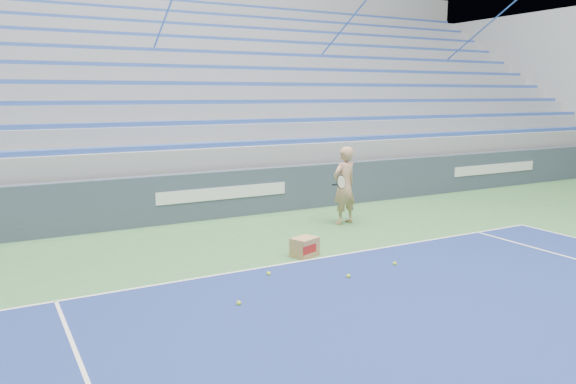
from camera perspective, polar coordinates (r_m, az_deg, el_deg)
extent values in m
cube|color=white|center=(9.85, 2.15, -6.90)|extent=(10.97, 0.05, 0.00)
cube|color=#374354|center=(13.22, -6.80, -0.23)|extent=(30.00, 0.30, 1.10)
cube|color=white|center=(13.07, -6.54, -0.12)|extent=(3.20, 0.02, 0.28)
cube|color=white|center=(18.42, 20.33, 2.24)|extent=(3.40, 0.02, 0.28)
cube|color=#919499|center=(17.47, -12.44, 2.08)|extent=(30.00, 8.50, 1.10)
cube|color=#919499|center=(17.39, -12.54, 4.69)|extent=(30.00, 8.50, 0.50)
cube|color=#2E50A8|center=(13.70, -7.96, 4.77)|extent=(29.60, 0.42, 0.11)
cube|color=#919499|center=(17.76, -12.99, 6.39)|extent=(30.00, 7.65, 0.50)
cube|color=#2E50A8|center=(14.46, -9.23, 6.99)|extent=(29.60, 0.42, 0.11)
cube|color=#919499|center=(18.14, -13.43, 8.03)|extent=(30.00, 6.80, 0.50)
cube|color=#2E50A8|center=(15.25, -10.37, 8.98)|extent=(29.60, 0.42, 0.11)
cube|color=#919499|center=(18.55, -13.85, 9.59)|extent=(30.00, 5.95, 0.50)
cube|color=#2E50A8|center=(16.06, -11.42, 10.77)|extent=(29.60, 0.42, 0.11)
cube|color=#919499|center=(18.96, -14.26, 11.09)|extent=(30.00, 5.10, 0.50)
cube|color=#2E50A8|center=(16.88, -12.37, 12.38)|extent=(29.60, 0.42, 0.11)
cube|color=#919499|center=(19.39, -14.65, 12.52)|extent=(30.00, 4.25, 0.50)
cube|color=#2E50A8|center=(17.73, -13.24, 13.84)|extent=(29.60, 0.42, 0.11)
cube|color=#919499|center=(19.84, -15.03, 13.89)|extent=(30.00, 3.40, 0.50)
cube|color=#2E50A8|center=(18.59, -14.04, 15.16)|extent=(29.60, 0.42, 0.11)
cube|color=#919499|center=(20.29, -15.40, 15.19)|extent=(30.00, 2.55, 0.50)
cube|color=#2E50A8|center=(19.46, -14.78, 16.36)|extent=(29.60, 0.42, 0.11)
cube|color=#919499|center=(20.76, -15.75, 16.44)|extent=(30.00, 1.70, 0.50)
cube|color=#2E50A8|center=(20.34, -15.47, 17.46)|extent=(29.60, 0.42, 0.11)
cube|color=#919499|center=(21.23, -16.09, 17.63)|extent=(30.00, 0.85, 0.50)
cube|color=#919499|center=(26.02, 21.75, 9.63)|extent=(0.30, 8.80, 6.10)
cube|color=#919499|center=(21.74, -16.25, 11.60)|extent=(31.00, 0.40, 7.30)
cylinder|color=#3769C1|center=(17.41, -12.95, 15.40)|extent=(0.05, 8.53, 5.04)
cylinder|color=#3769C1|center=(19.94, 4.44, 14.88)|extent=(0.05, 8.53, 5.04)
cylinder|color=#3769C1|center=(23.75, 17.00, 13.69)|extent=(0.05, 8.53, 5.04)
imported|color=tan|center=(12.49, 5.74, 0.66)|extent=(0.70, 0.53, 1.73)
cylinder|color=black|center=(12.08, 5.05, 0.77)|extent=(0.12, 0.27, 0.08)
cylinder|color=beige|center=(11.78, 5.42, 1.02)|extent=(0.29, 0.16, 0.28)
torus|color=black|center=(11.78, 5.42, 1.02)|extent=(0.31, 0.18, 0.30)
cube|color=#A88351|center=(10.06, 1.70, -5.60)|extent=(0.55, 0.48, 0.34)
cube|color=#B21E19|center=(9.92, 2.22, -5.84)|extent=(0.34, 0.14, 0.15)
sphere|color=#BFEA30|center=(9.73, 10.79, -7.16)|extent=(0.07, 0.07, 0.07)
sphere|color=#BFEA30|center=(9.05, -2.00, -8.28)|extent=(0.07, 0.07, 0.07)
sphere|color=#BFEA30|center=(7.86, -5.02, -11.19)|extent=(0.07, 0.07, 0.07)
sphere|color=#BFEA30|center=(8.98, 6.16, -8.49)|extent=(0.07, 0.07, 0.07)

